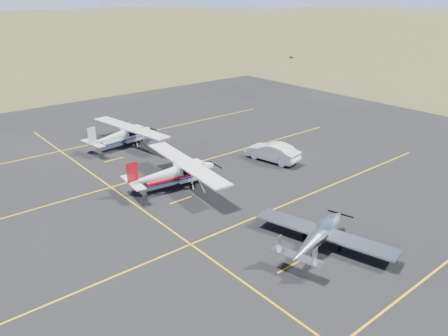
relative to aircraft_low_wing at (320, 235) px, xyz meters
name	(u,v)px	position (x,y,z in m)	size (l,w,h in m)	color
ground	(281,226)	(0.19, 3.29, -0.94)	(1600.00, 1600.00, 0.00)	#383D1C
apron	(216,192)	(0.19, 10.29, -0.94)	(72.00, 72.00, 0.02)	black
aircraft_low_wing	(320,235)	(0.00, 0.00, 0.00)	(6.61, 9.03, 1.96)	silver
aircraft_cessna	(174,172)	(-1.81, 13.12, 0.32)	(6.80, 11.27, 2.84)	white
aircraft_plain	(122,135)	(-0.41, 24.70, 0.27)	(6.55, 10.81, 2.73)	silver
sedan	(273,152)	(8.40, 12.26, -0.09)	(1.78, 5.11, 1.68)	white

